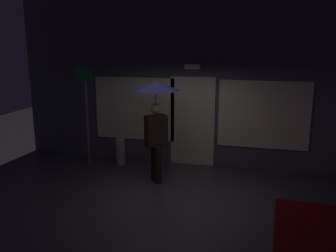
{
  "coord_description": "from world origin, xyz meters",
  "views": [
    {
      "loc": [
        1.61,
        -6.35,
        3.0
      ],
      "look_at": [
        -0.27,
        0.82,
        1.27
      ],
      "focal_mm": 38.4,
      "sensor_mm": 36.0,
      "label": 1
    }
  ],
  "objects": [
    {
      "name": "ground_plane",
      "position": [
        0.0,
        0.0,
        0.0
      ],
      "size": [
        18.0,
        18.0,
        0.0
      ],
      "primitive_type": "plane",
      "color": "#38353A"
    },
    {
      "name": "sidewalk_bollard",
      "position": [
        -1.73,
        1.7,
        0.33
      ],
      "size": [
        0.24,
        0.24,
        0.65
      ],
      "primitive_type": "cylinder",
      "color": "#9E998E",
      "rests_on": "ground"
    },
    {
      "name": "street_sign_post",
      "position": [
        -2.46,
        1.41,
        1.42
      ],
      "size": [
        0.4,
        0.07,
        2.52
      ],
      "color": "#595B60",
      "rests_on": "ground"
    },
    {
      "name": "building_facade",
      "position": [
        0.0,
        2.34,
        2.09
      ],
      "size": [
        9.07,
        0.48,
        4.23
      ],
      "color": "#4C4C56",
      "rests_on": "ground"
    },
    {
      "name": "person_with_umbrella",
      "position": [
        -0.53,
        0.82,
        1.66
      ],
      "size": [
        1.02,
        1.02,
        2.21
      ],
      "rotation": [
        0.0,
        0.0,
        -2.43
      ],
      "color": "black",
      "rests_on": "ground"
    }
  ]
}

